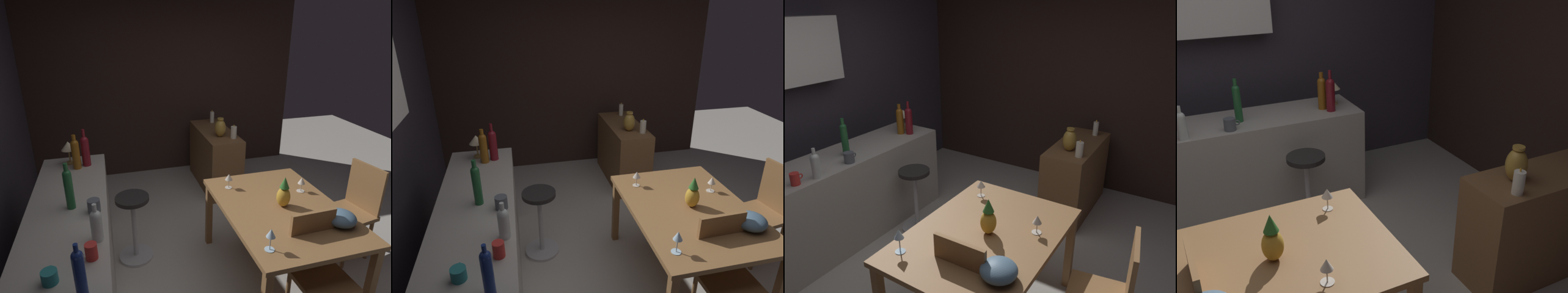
# 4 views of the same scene
# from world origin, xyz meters

# --- Properties ---
(ground_plane) EXTENTS (9.00, 9.00, 0.00)m
(ground_plane) POSITION_xyz_m (0.00, 0.00, 0.00)
(ground_plane) COLOR #B7B2A8
(wall_side_right) EXTENTS (0.10, 4.40, 2.60)m
(wall_side_right) POSITION_xyz_m (2.55, 0.30, 1.30)
(wall_side_right) COLOR #33231E
(wall_side_right) RESTS_ON ground_plane
(dining_table) EXTENTS (1.37, 0.99, 0.74)m
(dining_table) POSITION_xyz_m (-0.13, -0.38, 0.66)
(dining_table) COLOR olive
(dining_table) RESTS_ON ground_plane
(kitchen_counter) EXTENTS (2.10, 0.60, 0.90)m
(kitchen_counter) POSITION_xyz_m (0.08, 1.36, 0.45)
(kitchen_counter) COLOR #B2ADA3
(kitchen_counter) RESTS_ON ground_plane
(sideboard_cabinet) EXTENTS (1.10, 0.44, 0.82)m
(sideboard_cabinet) POSITION_xyz_m (1.79, -0.43, 0.41)
(sideboard_cabinet) COLOR brown
(sideboard_cabinet) RESTS_ON ground_plane
(bar_stool) EXTENTS (0.34, 0.34, 0.69)m
(bar_stool) POSITION_xyz_m (0.48, 0.84, 0.37)
(bar_stool) COLOR #262323
(bar_stool) RESTS_ON ground_plane
(wine_glass_left) EXTENTS (0.07, 0.07, 0.17)m
(wine_glass_left) POSITION_xyz_m (-0.61, -0.02, 0.87)
(wine_glass_left) COLOR silver
(wine_glass_left) RESTS_ON dining_table
(wine_glass_right) EXTENTS (0.07, 0.07, 0.14)m
(wine_glass_right) POSITION_xyz_m (0.08, -0.70, 0.84)
(wine_glass_right) COLOR silver
(wine_glass_right) RESTS_ON dining_table
(wine_glass_center) EXTENTS (0.07, 0.07, 0.15)m
(wine_glass_center) POSITION_xyz_m (0.32, -0.07, 0.85)
(wine_glass_center) COLOR silver
(wine_glass_center) RESTS_ON dining_table
(pineapple_centerpiece) EXTENTS (0.12, 0.12, 0.28)m
(pineapple_centerpiece) POSITION_xyz_m (-0.11, -0.40, 0.86)
(pineapple_centerpiece) COLOR gold
(pineapple_centerpiece) RESTS_ON dining_table
(fruit_bowl) EXTENTS (0.23, 0.23, 0.12)m
(fruit_bowl) POSITION_xyz_m (-0.48, -0.70, 0.80)
(fruit_bowl) COLOR slate
(fruit_bowl) RESTS_ON dining_table
(wine_bottle_clear) EXTENTS (0.08, 0.08, 0.27)m
(wine_bottle_clear) POSITION_xyz_m (-0.39, 1.13, 1.02)
(wine_bottle_clear) COLOR silver
(wine_bottle_clear) RESTS_ON kitchen_counter
(wine_bottle_ruby) EXTENTS (0.08, 0.08, 0.37)m
(wine_bottle_ruby) POSITION_xyz_m (0.87, 1.23, 1.07)
(wine_bottle_ruby) COLOR maroon
(wine_bottle_ruby) RESTS_ON kitchen_counter
(wine_bottle_green) EXTENTS (0.07, 0.07, 0.37)m
(wine_bottle_green) POSITION_xyz_m (0.07, 1.32, 1.08)
(wine_bottle_green) COLOR #1E592D
(wine_bottle_green) RESTS_ON kitchen_counter
(wine_bottle_amber) EXTENTS (0.08, 0.08, 0.34)m
(wine_bottle_amber) POSITION_xyz_m (0.82, 1.32, 1.06)
(wine_bottle_amber) COLOR #8C5114
(wine_bottle_amber) RESTS_ON kitchen_counter
(cup_red) EXTENTS (0.11, 0.07, 0.10)m
(cup_red) POSITION_xyz_m (-0.57, 1.17, 0.95)
(cup_red) COLOR red
(cup_red) RESTS_ON kitchen_counter
(cup_slate) EXTENTS (0.13, 0.09, 0.10)m
(cup_slate) POSITION_xyz_m (-0.03, 1.15, 0.95)
(cup_slate) COLOR #515660
(cup_slate) RESTS_ON kitchen_counter
(counter_lamp) EXTENTS (0.14, 0.14, 0.24)m
(counter_lamp) POSITION_xyz_m (0.96, 1.39, 1.08)
(counter_lamp) COLOR #A58447
(counter_lamp) RESTS_ON kitchen_counter
(pillar_candle_tall) EXTENTS (0.08, 0.08, 0.18)m
(pillar_candle_tall) POSITION_xyz_m (1.43, -0.56, 0.90)
(pillar_candle_tall) COLOR white
(pillar_candle_tall) RESTS_ON sideboard_cabinet
(pillar_candle_short) EXTENTS (0.06, 0.06, 0.19)m
(pillar_candle_short) POSITION_xyz_m (2.17, -0.51, 0.90)
(pillar_candle_short) COLOR white
(pillar_candle_short) RESTS_ON sideboard_cabinet
(vase_brass) EXTENTS (0.15, 0.15, 0.25)m
(vase_brass) POSITION_xyz_m (1.54, -0.41, 0.94)
(vase_brass) COLOR #B78C38
(vase_brass) RESTS_ON sideboard_cabinet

